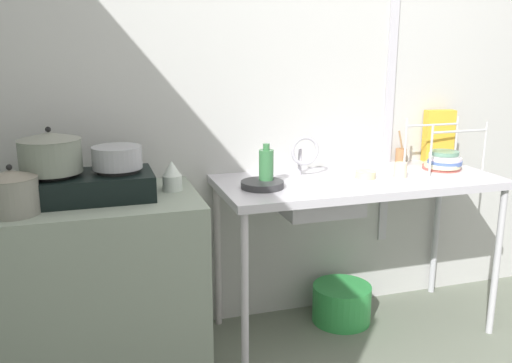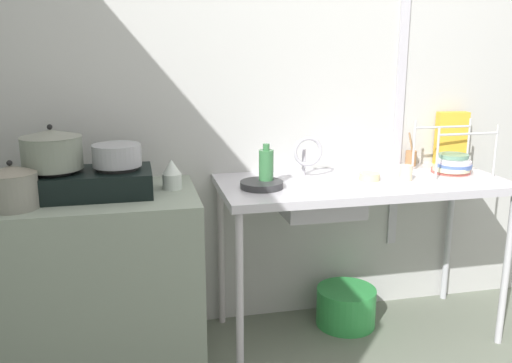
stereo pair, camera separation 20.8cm
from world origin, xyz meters
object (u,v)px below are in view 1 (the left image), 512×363
object	(u,v)px
small_bowl_on_drainboard	(366,174)
bucket_on_floor	(342,303)
pot_on_left_burner	(50,152)
cup_by_rack	(401,170)
faucet	(304,152)
dish_rack	(443,162)
percolator	(172,176)
utensil_jar	(401,155)
pot_beside_stove	(12,192)
frying_pan	(262,185)
stove	(87,186)
sink_basin	(318,197)
bottle_by_sink	(266,167)
pot_on_right_burner	(117,157)
cereal_box	(439,136)

from	to	relation	value
small_bowl_on_drainboard	bucket_on_floor	bearing A→B (deg)	119.64
pot_on_left_burner	small_bowl_on_drainboard	size ratio (longest dim) A/B	2.56
cup_by_rack	faucet	bearing A→B (deg)	161.87
cup_by_rack	bucket_on_floor	xyz separation A→B (m)	(-0.24, 0.14, -0.79)
pot_on_left_burner	dish_rack	bearing A→B (deg)	-0.06
percolator	utensil_jar	size ratio (longest dim) A/B	0.75
pot_beside_stove	frying_pan	distance (m)	1.10
stove	sink_basin	distance (m)	1.12
pot_beside_stove	cup_by_rack	size ratio (longest dim) A/B	2.73
pot_on_left_burner	pot_beside_stove	distance (m)	0.24
stove	small_bowl_on_drainboard	world-z (taller)	stove
sink_basin	bottle_by_sink	world-z (taller)	bottle_by_sink
pot_on_right_burner	percolator	size ratio (longest dim) A/B	1.55
pot_on_right_burner	cup_by_rack	size ratio (longest dim) A/B	2.84
faucet	utensil_jar	size ratio (longest dim) A/B	1.14
frying_pan	cup_by_rack	bearing A→B (deg)	-0.52
small_bowl_on_drainboard	cereal_box	distance (m)	0.68
percolator	utensil_jar	world-z (taller)	utensil_jar
pot_on_left_burner	dish_rack	distance (m)	1.99
pot_on_right_burner	faucet	xyz separation A→B (m)	(0.94, 0.11, -0.05)
pot_beside_stove	bottle_by_sink	xyz separation A→B (m)	(1.12, 0.13, 0.00)
dish_rack	faucet	bearing A→B (deg)	171.82
stove	sink_basin	xyz separation A→B (m)	(1.11, -0.02, -0.14)
pot_on_right_burner	frying_pan	distance (m)	0.69
stove	percolator	size ratio (longest dim) A/B	4.09
stove	percolator	bearing A→B (deg)	5.66
bottle_by_sink	pot_beside_stove	bearing A→B (deg)	-173.54
faucet	bottle_by_sink	bearing A→B (deg)	-153.37
frying_pan	bottle_by_sink	distance (m)	0.09
pot_beside_stove	sink_basin	xyz separation A→B (m)	(1.40, 0.13, -0.17)
frying_pan	cup_by_rack	xyz separation A→B (m)	(0.75, -0.01, 0.02)
stove	percolator	distance (m)	0.39
cup_by_rack	cereal_box	world-z (taller)	cereal_box
faucet	cup_by_rack	xyz separation A→B (m)	(0.48, -0.16, -0.09)
pot_beside_stove	percolator	world-z (taller)	pot_beside_stove
stove	utensil_jar	world-z (taller)	utensil_jar
pot_on_right_burner	stove	bearing A→B (deg)	180.00
faucet	cup_by_rack	bearing A→B (deg)	-18.13
faucet	pot_on_left_burner	bearing A→B (deg)	-174.95
percolator	faucet	xyz separation A→B (m)	(0.70, 0.07, 0.06)
frying_pan	bucket_on_floor	bearing A→B (deg)	14.48
faucet	bucket_on_floor	distance (m)	0.91
faucet	frying_pan	world-z (taller)	faucet
pot_on_right_burner	faucet	bearing A→B (deg)	6.53
stove	sink_basin	bearing A→B (deg)	-0.93
cup_by_rack	small_bowl_on_drainboard	bearing A→B (deg)	167.10
percolator	utensil_jar	bearing A→B (deg)	9.14
pot_on_right_burner	dish_rack	bearing A→B (deg)	-0.07
dish_rack	utensil_jar	xyz separation A→B (m)	(-0.10, 0.26, -0.01)
cereal_box	frying_pan	bearing A→B (deg)	-159.32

